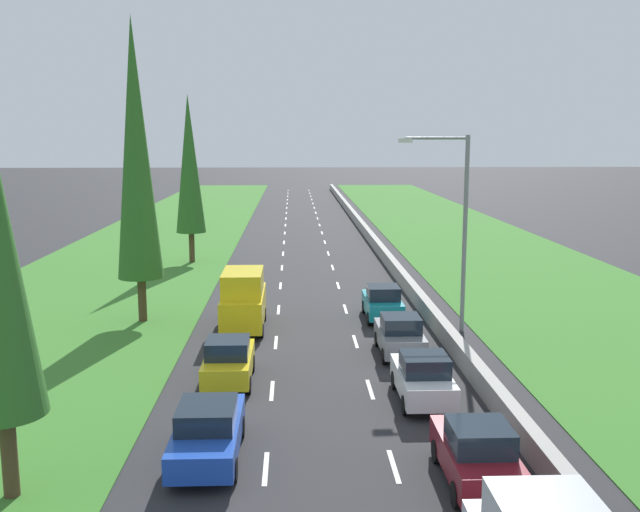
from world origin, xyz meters
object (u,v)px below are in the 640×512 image
(poplar_tree_second, at_px, (136,150))
(yellow_hatchback_left_lane, at_px, (229,361))
(yellow_van_left_lane, at_px, (243,300))
(teal_hatchback_right_lane, at_px, (383,303))
(white_hatchback_right_lane, at_px, (423,378))
(grey_hatchback_right_lane, at_px, (400,335))
(maroon_hatchback_right_lane, at_px, (477,454))
(poplar_tree_third, at_px, (189,165))
(blue_sedan_left_lane, at_px, (208,431))
(street_light_mast, at_px, (458,219))

(poplar_tree_second, bearing_deg, yellow_hatchback_left_lane, -60.95)
(yellow_hatchback_left_lane, distance_m, poplar_tree_second, 12.67)
(yellow_van_left_lane, xyz_separation_m, teal_hatchback_right_lane, (6.73, 1.60, -0.56))
(white_hatchback_right_lane, xyz_separation_m, grey_hatchback_right_lane, (-0.00, 5.24, 0.00))
(maroon_hatchback_right_lane, bearing_deg, poplar_tree_third, 109.67)
(poplar_tree_second, height_order, poplar_tree_third, poplar_tree_second)
(teal_hatchback_right_lane, bearing_deg, poplar_tree_second, -179.89)
(blue_sedan_left_lane, relative_size, yellow_hatchback_left_lane, 1.15)
(white_hatchback_right_lane, xyz_separation_m, teal_hatchback_right_lane, (0.02, 11.11, 0.00))
(grey_hatchback_right_lane, bearing_deg, teal_hatchback_right_lane, 89.77)
(blue_sedan_left_lane, bearing_deg, grey_hatchback_right_lane, 54.03)
(maroon_hatchback_right_lane, distance_m, yellow_hatchback_left_lane, 10.67)
(yellow_van_left_lane, distance_m, poplar_tree_third, 19.61)
(blue_sedan_left_lane, distance_m, grey_hatchback_right_lane, 11.54)
(poplar_tree_second, bearing_deg, grey_hatchback_right_lane, -26.47)
(white_hatchback_right_lane, height_order, yellow_van_left_lane, yellow_van_left_lane)
(grey_hatchback_right_lane, bearing_deg, yellow_van_left_lane, 147.58)
(poplar_tree_second, relative_size, poplar_tree_third, 1.22)
(grey_hatchback_right_lane, relative_size, poplar_tree_second, 0.27)
(yellow_van_left_lane, relative_size, poplar_tree_second, 0.34)
(blue_sedan_left_lane, relative_size, grey_hatchback_right_lane, 1.15)
(teal_hatchback_right_lane, distance_m, street_light_mast, 5.83)
(yellow_van_left_lane, relative_size, grey_hatchback_right_lane, 1.26)
(grey_hatchback_right_lane, distance_m, teal_hatchback_right_lane, 5.86)
(blue_sedan_left_lane, distance_m, poplar_tree_third, 32.69)
(blue_sedan_left_lane, relative_size, street_light_mast, 0.50)
(street_light_mast, bearing_deg, blue_sedan_left_lane, -127.41)
(yellow_van_left_lane, bearing_deg, white_hatchback_right_lane, -54.77)
(maroon_hatchback_right_lane, height_order, yellow_hatchback_left_lane, same)
(yellow_van_left_lane, xyz_separation_m, poplar_tree_second, (-5.02, 1.58, 6.90))
(teal_hatchback_right_lane, height_order, poplar_tree_third, poplar_tree_third)
(yellow_van_left_lane, bearing_deg, poplar_tree_second, 162.54)
(grey_hatchback_right_lane, bearing_deg, maroon_hatchback_right_lane, -88.27)
(yellow_van_left_lane, xyz_separation_m, street_light_mast, (9.80, -0.70, 3.83))
(poplar_tree_third, bearing_deg, grey_hatchback_right_lane, -62.55)
(white_hatchback_right_lane, bearing_deg, blue_sedan_left_lane, -148.87)
(yellow_van_left_lane, relative_size, poplar_tree_third, 0.41)
(grey_hatchback_right_lane, bearing_deg, poplar_tree_third, 117.45)
(blue_sedan_left_lane, bearing_deg, poplar_tree_second, 108.06)
(grey_hatchback_right_lane, relative_size, street_light_mast, 0.43)
(poplar_tree_third, bearing_deg, blue_sedan_left_lane, -81.30)
(maroon_hatchback_right_lane, distance_m, teal_hatchback_right_lane, 16.95)
(yellow_hatchback_left_lane, relative_size, poplar_tree_third, 0.33)
(grey_hatchback_right_lane, height_order, street_light_mast, street_light_mast)
(maroon_hatchback_right_lane, bearing_deg, poplar_tree_second, 125.47)
(poplar_tree_second, xyz_separation_m, poplar_tree_third, (0.09, 16.55, -1.30))
(white_hatchback_right_lane, distance_m, teal_hatchback_right_lane, 11.11)
(yellow_hatchback_left_lane, relative_size, street_light_mast, 0.43)
(maroon_hatchback_right_lane, height_order, teal_hatchback_right_lane, same)
(blue_sedan_left_lane, xyz_separation_m, poplar_tree_second, (-4.95, 15.18, 7.48))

